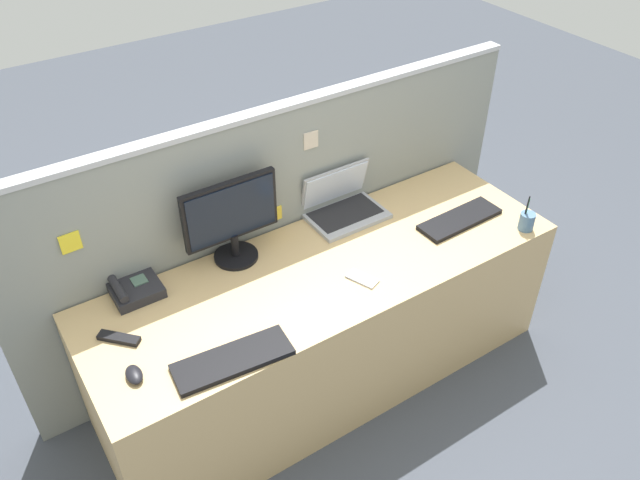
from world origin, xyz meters
The scene contains 12 objects.
ground_plane centered at (0.00, 0.00, 0.00)m, with size 10.00×10.00×0.00m, color #424751.
desk centered at (0.00, 0.00, 0.36)m, with size 2.21×0.73×0.72m, color tan.
cubicle_divider centered at (0.00, 0.41, 0.67)m, with size 2.65×0.07×1.33m.
desktop_monitor centered at (-0.30, 0.29, 0.94)m, with size 0.44×0.20×0.40m.
laptop centered at (0.29, 0.30, 0.77)m, with size 0.38×0.27×0.23m.
desk_phone centered at (-0.78, 0.29, 0.74)m, with size 0.20×0.18×0.08m.
keyboard_main centered at (0.74, -0.07, 0.73)m, with size 0.44×0.15×0.02m, color black.
keyboard_spare centered at (-0.60, -0.27, 0.73)m, with size 0.45×0.16×0.02m, color black.
computer_mouse_right_hand centered at (-0.94, -0.14, 0.73)m, with size 0.06×0.10×0.03m, color black.
pen_cup centered at (0.96, -0.29, 0.76)m, with size 0.07×0.07×0.18m.
cell_phone_silver_slab centered at (0.08, -0.16, 0.72)m, with size 0.06×0.14×0.01m, color #B7BAC1.
tv_remote centered at (-0.92, 0.08, 0.73)m, with size 0.04×0.17×0.02m, color black.
Camera 1 is at (-1.22, -1.80, 2.56)m, focal length 35.82 mm.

